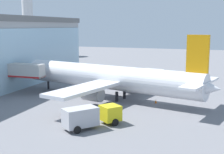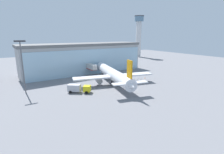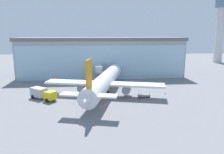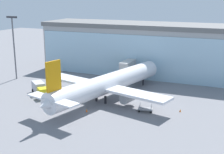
# 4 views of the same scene
# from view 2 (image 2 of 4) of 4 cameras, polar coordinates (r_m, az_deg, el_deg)

# --- Properties ---
(ground) EXTENTS (240.00, 240.00, 0.00)m
(ground) POSITION_cam_2_polar(r_m,az_deg,el_deg) (60.55, 3.77, -3.92)
(ground) COLOR slate
(terminal_building) EXTENTS (60.45, 17.36, 14.23)m
(terminal_building) POSITION_cam_2_polar(r_m,az_deg,el_deg) (88.48, -9.13, 6.23)
(terminal_building) COLOR #A2A2A2
(terminal_building) RESTS_ON ground
(jet_bridge) EXTENTS (2.46, 11.53, 5.47)m
(jet_bridge) POSITION_cam_2_polar(r_m,az_deg,el_deg) (81.02, -7.50, 3.46)
(jet_bridge) COLOR beige
(jet_bridge) RESTS_ON ground
(control_tower) EXTENTS (7.70, 7.70, 33.45)m
(control_tower) POSITION_cam_2_polar(r_m,az_deg,el_deg) (150.79, 8.71, 13.98)
(control_tower) COLOR silver
(control_tower) RESTS_ON ground
(apron_light_mast) EXTENTS (3.20, 0.40, 16.60)m
(apron_light_mast) POSITION_cam_2_polar(r_m,az_deg,el_deg) (60.89, -27.28, 4.36)
(apron_light_mast) COLOR #59595E
(apron_light_mast) RESTS_ON ground
(airplane) EXTENTS (30.53, 37.14, 10.99)m
(airplane) POSITION_cam_2_polar(r_m,az_deg,el_deg) (66.20, 0.33, 0.83)
(airplane) COLOR silver
(airplane) RESTS_ON ground
(catering_truck) EXTENTS (7.16, 6.14, 2.65)m
(catering_truck) POSITION_cam_2_polar(r_m,az_deg,el_deg) (57.39, -10.92, -3.60)
(catering_truck) COLOR yellow
(catering_truck) RESTS_ON ground
(baggage_cart) EXTENTS (3.08, 2.18, 1.50)m
(baggage_cart) POSITION_cam_2_polar(r_m,az_deg,el_deg) (70.05, 8.46, -1.18)
(baggage_cart) COLOR gray
(baggage_cart) RESTS_ON ground
(safety_cone_nose) EXTENTS (0.36, 0.36, 0.55)m
(safety_cone_nose) POSITION_cam_2_polar(r_m,az_deg,el_deg) (60.31, 3.96, -3.72)
(safety_cone_nose) COLOR orange
(safety_cone_nose) RESTS_ON ground
(safety_cone_wingtip) EXTENTS (0.36, 0.36, 0.55)m
(safety_cone_wingtip) POSITION_cam_2_polar(r_m,az_deg,el_deg) (76.00, 10.73, -0.28)
(safety_cone_wingtip) COLOR orange
(safety_cone_wingtip) RESTS_ON ground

